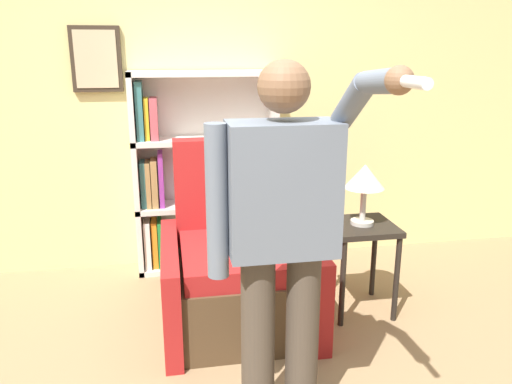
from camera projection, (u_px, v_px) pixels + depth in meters
name	position (u px, v px, depth m)	size (l,w,h in m)	color
wall_back	(199.00, 89.00, 3.86)	(8.00, 0.11, 2.80)	#DBCC84
bookcase	(193.00, 176.00, 3.87)	(1.10, 0.28, 1.55)	silver
armchair	(237.00, 269.00, 3.18)	(0.94, 0.94, 1.14)	#4C3823
person_standing	(282.00, 233.00, 2.08)	(0.60, 0.78, 1.66)	#473D33
side_table	(361.00, 241.00, 3.26)	(0.42, 0.42, 0.61)	black
table_lamp	(365.00, 180.00, 3.14)	(0.25, 0.25, 0.39)	#B7B2A8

